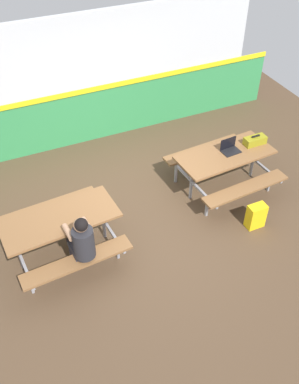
% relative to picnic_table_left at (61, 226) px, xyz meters
% --- Properties ---
extents(ground_plane, '(10.00, 10.00, 0.02)m').
position_rel_picnic_table_left_xyz_m(ground_plane, '(1.53, 0.09, -0.58)').
color(ground_plane, '#4C3826').
extents(accent_backdrop, '(8.00, 0.14, 2.60)m').
position_rel_picnic_table_left_xyz_m(accent_backdrop, '(1.53, 2.83, 0.67)').
color(accent_backdrop, '#338C4C').
rests_on(accent_backdrop, ground).
extents(picnic_table_left, '(1.76, 1.67, 0.74)m').
position_rel_picnic_table_left_xyz_m(picnic_table_left, '(0.00, 0.00, 0.00)').
color(picnic_table_left, brown).
rests_on(picnic_table_left, ground).
extents(picnic_table_right, '(1.76, 1.67, 0.74)m').
position_rel_picnic_table_left_xyz_m(picnic_table_right, '(3.06, 0.36, 0.00)').
color(picnic_table_right, brown).
rests_on(picnic_table_right, ground).
extents(student_nearer, '(0.38, 0.53, 1.21)m').
position_rel_picnic_table_left_xyz_m(student_nearer, '(0.17, -0.55, 0.13)').
color(student_nearer, '#2D2D38').
rests_on(student_nearer, ground).
extents(laptop_dark, '(0.34, 0.24, 0.22)m').
position_rel_picnic_table_left_xyz_m(laptop_dark, '(3.17, 0.41, 0.21)').
color(laptop_dark, black).
rests_on(laptop_dark, picnic_table_right).
extents(toolbox_grey, '(0.40, 0.18, 0.18)m').
position_rel_picnic_table_left_xyz_m(toolbox_grey, '(3.69, 0.41, 0.24)').
color(toolbox_grey, olive).
rests_on(toolbox_grey, picnic_table_right).
extents(backpack_dark, '(0.30, 0.22, 0.44)m').
position_rel_picnic_table_left_xyz_m(backpack_dark, '(3.03, -0.73, -0.36)').
color(backpack_dark, yellow).
rests_on(backpack_dark, ground).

